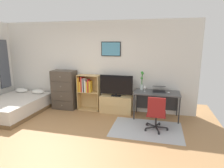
% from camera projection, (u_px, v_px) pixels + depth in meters
% --- Properties ---
extents(ground_plane, '(7.20, 7.20, 0.00)m').
position_uv_depth(ground_plane, '(56.00, 146.00, 3.96)').
color(ground_plane, '#A87A4C').
extents(wall_back_with_posters, '(6.12, 0.09, 2.70)m').
position_uv_depth(wall_back_with_posters, '(94.00, 66.00, 5.96)').
color(wall_back_with_posters, silver).
rests_on(wall_back_with_posters, ground_plane).
extents(area_rug, '(1.70, 1.20, 0.01)m').
position_uv_depth(area_rug, '(146.00, 129.00, 4.71)').
color(area_rug, '#B2B7BC').
rests_on(area_rug, ground_plane).
extents(bed, '(1.48, 2.00, 0.58)m').
position_uv_depth(bed, '(15.00, 106.00, 5.72)').
color(bed, brown).
rests_on(bed, ground_plane).
extents(dresser, '(0.73, 0.46, 1.22)m').
position_uv_depth(dresser, '(64.00, 90.00, 6.08)').
color(dresser, '#4C4238').
rests_on(dresser, ground_plane).
extents(bookshelf, '(0.68, 0.30, 1.10)m').
position_uv_depth(bookshelf, '(87.00, 89.00, 5.95)').
color(bookshelf, tan).
rests_on(bookshelf, ground_plane).
extents(tv_stand, '(0.95, 0.41, 0.52)m').
position_uv_depth(tv_stand, '(116.00, 104.00, 5.77)').
color(tv_stand, tan).
rests_on(tv_stand, ground_plane).
extents(television, '(0.97, 0.16, 0.62)m').
position_uv_depth(television, '(116.00, 86.00, 5.63)').
color(television, black).
rests_on(television, tv_stand).
extents(desk, '(1.22, 0.64, 0.74)m').
position_uv_depth(desk, '(157.00, 96.00, 5.38)').
color(desk, '#4C4C4F').
rests_on(desk, ground_plane).
extents(office_chair, '(0.56, 0.58, 0.86)m').
position_uv_depth(office_chair, '(156.00, 113.00, 4.53)').
color(office_chair, '#232326').
rests_on(office_chair, ground_plane).
extents(laptop, '(0.39, 0.41, 0.16)m').
position_uv_depth(laptop, '(159.00, 89.00, 5.35)').
color(laptop, '#333338').
rests_on(laptop, desk).
extents(computer_mouse, '(0.06, 0.10, 0.03)m').
position_uv_depth(computer_mouse, '(169.00, 93.00, 5.17)').
color(computer_mouse, silver).
rests_on(computer_mouse, desk).
extents(bamboo_vase, '(0.09, 0.10, 0.53)m').
position_uv_depth(bamboo_vase, '(142.00, 82.00, 5.50)').
color(bamboo_vase, silver).
rests_on(bamboo_vase, desk).
extents(wine_glass, '(0.07, 0.07, 0.18)m').
position_uv_depth(wine_glass, '(145.00, 87.00, 5.29)').
color(wine_glass, silver).
rests_on(wine_glass, desk).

